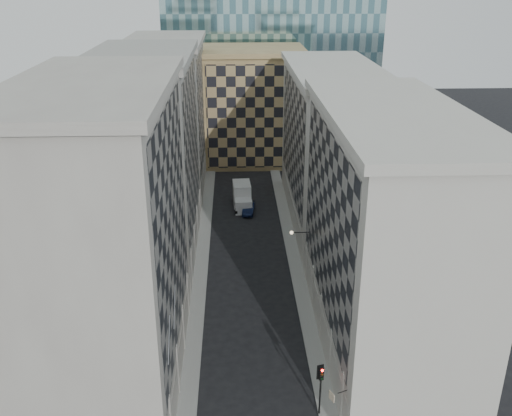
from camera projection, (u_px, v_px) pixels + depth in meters
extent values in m
cube|color=gray|center=(202.00, 261.00, 64.40)|extent=(1.50, 100.00, 0.15)
cube|color=gray|center=(294.00, 259.00, 64.79)|extent=(1.50, 100.00, 0.15)
cube|color=#9F988F|center=(107.00, 246.00, 42.26)|extent=(10.00, 22.00, 23.00)
cube|color=gray|center=(171.00, 226.00, 41.87)|extent=(0.25, 19.36, 18.00)
cube|color=#9F988F|center=(178.00, 354.00, 46.25)|extent=(0.45, 21.12, 3.20)
cube|color=#9F988F|center=(89.00, 85.00, 37.70)|extent=(10.80, 22.80, 0.70)
cylinder|color=#9F988F|center=(173.00, 370.00, 43.48)|extent=(0.90, 0.90, 4.40)
cylinder|color=#9F988F|center=(179.00, 328.00, 48.55)|extent=(0.90, 0.90, 4.40)
cylinder|color=#9F988F|center=(184.00, 294.00, 53.62)|extent=(0.90, 0.90, 4.40)
cube|color=gray|center=(147.00, 161.00, 62.74)|extent=(10.00, 22.00, 22.00)
cube|color=gray|center=(191.00, 147.00, 62.35)|extent=(0.25, 19.36, 17.00)
cube|color=gray|center=(194.00, 237.00, 66.54)|extent=(0.45, 21.12, 3.20)
cube|color=gray|center=(139.00, 55.00, 58.37)|extent=(10.80, 22.80, 0.70)
cylinder|color=gray|center=(188.00, 266.00, 58.70)|extent=(0.90, 0.90, 4.40)
cylinder|color=gray|center=(191.00, 243.00, 63.77)|extent=(0.90, 0.90, 4.40)
cylinder|color=gray|center=(194.00, 223.00, 68.84)|extent=(0.90, 0.90, 4.40)
cylinder|color=gray|center=(197.00, 206.00, 73.91)|extent=(0.90, 0.90, 4.40)
cube|color=#9F988F|center=(168.00, 118.00, 83.22)|extent=(10.00, 22.00, 21.00)
cube|color=gray|center=(201.00, 107.00, 82.83)|extent=(0.25, 19.36, 16.00)
cube|color=#9F988F|center=(203.00, 175.00, 86.83)|extent=(0.45, 21.12, 3.20)
cube|color=#9F988F|center=(163.00, 41.00, 79.05)|extent=(10.80, 22.80, 0.70)
cylinder|color=#9F988F|center=(199.00, 190.00, 78.99)|extent=(0.90, 0.90, 4.40)
cylinder|color=#9F988F|center=(201.00, 177.00, 84.06)|extent=(0.90, 0.90, 4.40)
cylinder|color=#9F988F|center=(203.00, 165.00, 89.13)|extent=(0.90, 0.90, 4.40)
cylinder|color=#9F988F|center=(204.00, 155.00, 94.20)|extent=(0.90, 0.90, 4.40)
cube|color=#BDB8AD|center=(385.00, 236.00, 47.36)|extent=(10.00, 26.00, 20.00)
cube|color=gray|center=(327.00, 220.00, 46.60)|extent=(0.25, 22.88, 15.00)
cube|color=#BDB8AD|center=(323.00, 322.00, 50.41)|extent=(0.45, 24.96, 3.20)
cube|color=#BDB8AD|center=(397.00, 113.00, 43.38)|extent=(10.80, 26.80, 0.70)
cylinder|color=#BDB8AD|center=(347.00, 398.00, 40.59)|extent=(0.90, 0.90, 4.40)
cylinder|color=#BDB8AD|center=(335.00, 353.00, 45.39)|extent=(0.90, 0.90, 4.40)
cylinder|color=#BDB8AD|center=(325.00, 317.00, 50.19)|extent=(0.90, 0.90, 4.40)
cylinder|color=#BDB8AD|center=(317.00, 286.00, 54.98)|extent=(0.90, 0.90, 4.40)
cylinder|color=#BDB8AD|center=(310.00, 261.00, 59.78)|extent=(0.90, 0.90, 4.40)
cube|color=#BDB8AD|center=(331.00, 148.00, 72.45)|extent=(10.00, 28.00, 19.00)
cube|color=gray|center=(294.00, 137.00, 71.69)|extent=(0.25, 24.64, 14.00)
cube|color=#BDB8AD|center=(292.00, 206.00, 75.31)|extent=(0.45, 26.88, 3.20)
cube|color=#BDB8AD|center=(336.00, 70.00, 68.66)|extent=(10.80, 28.80, 0.70)
cube|color=#9C8052|center=(253.00, 107.00, 96.28)|extent=(16.00, 14.00, 18.00)
cube|color=tan|center=(255.00, 117.00, 89.73)|extent=(15.20, 0.25, 16.50)
cube|color=#9C8052|center=(253.00, 50.00, 92.66)|extent=(16.80, 14.80, 0.80)
cube|color=#2B2722|center=(240.00, 65.00, 107.19)|extent=(6.00, 6.00, 28.00)
cylinder|color=gray|center=(169.00, 340.00, 37.35)|extent=(0.10, 2.33, 2.33)
cylinder|color=gray|center=(174.00, 307.00, 41.03)|extent=(0.10, 2.33, 2.33)
cylinder|color=black|center=(301.00, 232.00, 56.90)|extent=(1.80, 0.08, 0.08)
sphere|color=#FFE5B2|center=(292.00, 233.00, 56.86)|extent=(0.36, 0.36, 0.36)
cylinder|color=black|center=(320.00, 396.00, 41.50)|extent=(0.14, 0.14, 3.09)
cube|color=black|center=(321.00, 373.00, 40.70)|extent=(0.39, 0.35, 1.06)
cube|color=black|center=(320.00, 372.00, 40.85)|extent=(0.52, 0.19, 1.21)
sphere|color=#FF0C07|center=(322.00, 371.00, 40.43)|extent=(0.19, 0.19, 0.19)
sphere|color=#331E05|center=(322.00, 375.00, 40.57)|extent=(0.19, 0.19, 0.19)
sphere|color=black|center=(322.00, 379.00, 40.70)|extent=(0.19, 0.19, 0.19)
cube|color=silver|center=(243.00, 205.00, 77.27)|extent=(2.40, 2.59, 1.86)
cube|color=silver|center=(242.00, 194.00, 79.48)|extent=(2.57, 3.84, 3.20)
cylinder|color=black|center=(236.00, 211.00, 76.60)|extent=(0.36, 0.94, 0.93)
cylinder|color=black|center=(251.00, 211.00, 76.78)|extent=(0.36, 0.94, 0.93)
cylinder|color=black|center=(234.00, 198.00, 80.96)|extent=(0.36, 0.94, 0.93)
cylinder|color=black|center=(249.00, 198.00, 81.14)|extent=(0.36, 0.94, 0.93)
imported|color=#0E1734|center=(249.00, 208.00, 77.05)|extent=(1.95, 4.34, 1.38)
cylinder|color=black|center=(342.00, 392.00, 38.33)|extent=(0.70, 0.35, 0.06)
cube|color=#CBB595|center=(332.00, 396.00, 38.45)|extent=(0.30, 0.61, 0.64)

